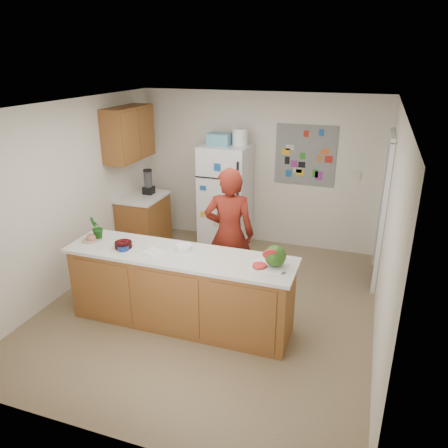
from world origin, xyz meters
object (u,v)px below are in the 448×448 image
(refrigerator, at_px, (226,197))
(watermelon, at_px, (275,256))
(cherry_bowl, at_px, (123,245))
(person, at_px, (229,235))

(refrigerator, height_order, watermelon, refrigerator)
(cherry_bowl, bearing_deg, person, 40.57)
(refrigerator, bearing_deg, cherry_bowl, -99.99)
(watermelon, xyz_separation_m, cherry_bowl, (-1.78, -0.09, -0.09))
(person, height_order, cherry_bowl, person)
(person, xyz_separation_m, cherry_bowl, (-1.01, -0.87, 0.08))
(refrigerator, distance_m, watermelon, 2.72)
(person, distance_m, cherry_bowl, 1.34)
(watermelon, bearing_deg, cherry_bowl, -177.14)
(refrigerator, distance_m, person, 1.68)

